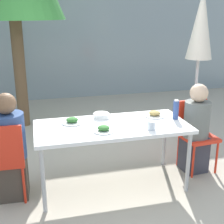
{
  "coord_description": "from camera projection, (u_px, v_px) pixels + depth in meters",
  "views": [
    {
      "loc": [
        -0.79,
        -3.12,
        1.93
      ],
      "look_at": [
        0.0,
        0.0,
        0.9
      ],
      "focal_mm": 50.0,
      "sensor_mm": 36.0,
      "label": 1
    }
  ],
  "objects": [
    {
      "name": "ground_plane",
      "position": [
        112.0,
        185.0,
        3.66
      ],
      "size": [
        24.0,
        24.0,
        0.0
      ],
      "primitive_type": "plane",
      "color": "#B2A893"
    },
    {
      "name": "building_facade",
      "position": [
        67.0,
        32.0,
        7.02
      ],
      "size": [
        10.0,
        0.2,
        3.0
      ],
      "color": "#89999E",
      "rests_on": "ground"
    },
    {
      "name": "dining_table",
      "position": [
        112.0,
        130.0,
        3.45
      ],
      "size": [
        1.68,
        0.78,
        0.75
      ],
      "color": "white",
      "rests_on": "ground"
    },
    {
      "name": "chair_left",
      "position": [
        5.0,
        156.0,
        3.2
      ],
      "size": [
        0.42,
        0.42,
        0.88
      ],
      "rotation": [
        0.0,
        0.0,
        -0.04
      ],
      "color": "red",
      "rests_on": "ground"
    },
    {
      "name": "person_left",
      "position": [
        10.0,
        150.0,
        3.28
      ],
      "size": [
        0.33,
        0.33,
        1.17
      ],
      "rotation": [
        0.0,
        0.0,
        -0.04
      ],
      "color": "#473D33",
      "rests_on": "ground"
    },
    {
      "name": "chair_right",
      "position": [
        195.0,
        129.0,
        3.94
      ],
      "size": [
        0.44,
        0.44,
        0.88
      ],
      "rotation": [
        0.0,
        0.0,
        -3.05
      ],
      "color": "red",
      "rests_on": "ground"
    },
    {
      "name": "person_right",
      "position": [
        196.0,
        130.0,
        3.84
      ],
      "size": [
        0.31,
        0.31,
        1.12
      ],
      "rotation": [
        0.0,
        0.0,
        -3.05
      ],
      "color": "#383842",
      "rests_on": "ground"
    },
    {
      "name": "closed_umbrella",
      "position": [
        201.0,
        31.0,
        4.33
      ],
      "size": [
        0.37,
        0.37,
        2.26
      ],
      "color": "#333333",
      "rests_on": "ground"
    },
    {
      "name": "plate_0",
      "position": [
        72.0,
        121.0,
        3.48
      ],
      "size": [
        0.24,
        0.24,
        0.07
      ],
      "color": "white",
      "rests_on": "dining_table"
    },
    {
      "name": "plate_1",
      "position": [
        155.0,
        114.0,
        3.71
      ],
      "size": [
        0.25,
        0.25,
        0.07
      ],
      "color": "white",
      "rests_on": "dining_table"
    },
    {
      "name": "plate_2",
      "position": [
        104.0,
        129.0,
        3.24
      ],
      "size": [
        0.23,
        0.23,
        0.06
      ],
      "color": "white",
      "rests_on": "dining_table"
    },
    {
      "name": "bottle",
      "position": [
        176.0,
        110.0,
        3.59
      ],
      "size": [
        0.07,
        0.07,
        0.23
      ],
      "color": "#334C8E",
      "rests_on": "dining_table"
    },
    {
      "name": "drinking_cup",
      "position": [
        152.0,
        126.0,
        3.28
      ],
      "size": [
        0.08,
        0.08,
        0.09
      ],
      "color": "silver",
      "rests_on": "dining_table"
    },
    {
      "name": "salad_bowl",
      "position": [
        101.0,
        115.0,
        3.66
      ],
      "size": [
        0.19,
        0.19,
        0.06
      ],
      "color": "white",
      "rests_on": "dining_table"
    }
  ]
}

